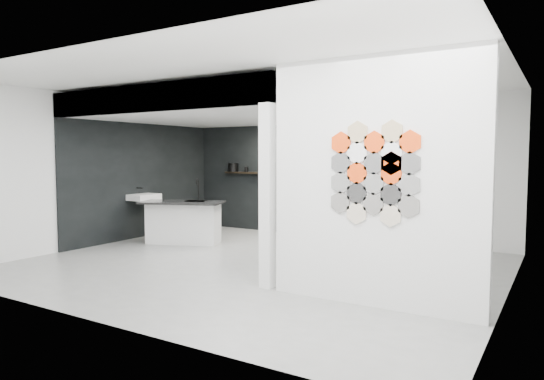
{
  "coord_description": "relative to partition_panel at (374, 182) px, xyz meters",
  "views": [
    {
      "loc": [
        4.05,
        -6.19,
        1.7
      ],
      "look_at": [
        0.1,
        0.3,
        1.15
      ],
      "focal_mm": 32.0,
      "sensor_mm": 36.0,
      "label": 1
    }
  ],
  "objects": [
    {
      "name": "kettle",
      "position": [
        -2.47,
        3.87,
        -0.01
      ],
      "size": [
        0.18,
        0.18,
        0.15
      ],
      "primitive_type": "ellipsoid",
      "rotation": [
        0.0,
        0.0,
        0.03
      ],
      "color": "black",
      "rests_on": "display_shelf"
    },
    {
      "name": "stockpot",
      "position": [
        -4.73,
        3.87,
        0.02
      ],
      "size": [
        0.3,
        0.3,
        0.19
      ],
      "primitive_type": "cylinder",
      "rotation": [
        0.0,
        0.0,
        0.32
      ],
      "color": "black",
      "rests_on": "display_shelf"
    },
    {
      "name": "bulkhead",
      "position": [
        -3.52,
        2.0,
        1.15
      ],
      "size": [
        4.4,
        4.0,
        0.4
      ],
      "primitive_type": "cube",
      "color": "silver",
      "rests_on": "corner_column"
    },
    {
      "name": "glass_bowl",
      "position": [
        -2.08,
        3.87,
        -0.02
      ],
      "size": [
        0.18,
        0.18,
        0.11
      ],
      "primitive_type": "cylinder",
      "rotation": [
        0.0,
        0.0,
        -0.12
      ],
      "color": "gray",
      "rests_on": "display_shelf"
    },
    {
      "name": "kitchen_island",
      "position": [
        -4.44,
        1.82,
        -0.98
      ],
      "size": [
        1.69,
        1.19,
        1.25
      ],
      "rotation": [
        0.0,
        0.0,
        0.36
      ],
      "color": "silver",
      "rests_on": "floor"
    },
    {
      "name": "bottle_dark",
      "position": [
        -3.76,
        3.87,
        -0.01
      ],
      "size": [
        0.07,
        0.07,
        0.15
      ],
      "primitive_type": "cylinder",
      "rotation": [
        0.0,
        0.0,
        -0.28
      ],
      "color": "black",
      "rests_on": "display_shelf"
    },
    {
      "name": "bay_clad_left",
      "position": [
        -5.7,
        2.0,
        -0.22
      ],
      "size": [
        0.04,
        4.0,
        2.35
      ],
      "primitive_type": "cube",
      "color": "black",
      "rests_on": "floor"
    },
    {
      "name": "wall_basin",
      "position": [
        -5.46,
        1.8,
        -0.55
      ],
      "size": [
        0.4,
        0.6,
        0.12
      ],
      "primitive_type": "cube",
      "color": "silver",
      "rests_on": "bay_clad_left"
    },
    {
      "name": "utensil_cup",
      "position": [
        -4.37,
        3.87,
        -0.02
      ],
      "size": [
        0.12,
        0.12,
        0.11
      ],
      "primitive_type": "cylinder",
      "rotation": [
        0.0,
        0.0,
        -0.39
      ],
      "color": "black",
      "rests_on": "display_shelf"
    },
    {
      "name": "glass_vase",
      "position": [
        -2.08,
        3.87,
        -0.02
      ],
      "size": [
        0.11,
        0.11,
        0.13
      ],
      "primitive_type": "cylinder",
      "rotation": [
        0.0,
        0.0,
        0.33
      ],
      "color": "gray",
      "rests_on": "display_shelf"
    },
    {
      "name": "partition_panel",
      "position": [
        0.0,
        0.0,
        0.0
      ],
      "size": [
        2.45,
        0.15,
        2.8
      ],
      "primitive_type": "cube",
      "color": "silver",
      "rests_on": "floor"
    },
    {
      "name": "corner_column",
      "position": [
        -1.41,
        0.0,
        -0.22
      ],
      "size": [
        0.16,
        0.16,
        2.35
      ],
      "primitive_type": "cube",
      "color": "silver",
      "rests_on": "floor"
    },
    {
      "name": "display_shelf",
      "position": [
        -3.43,
        3.87,
        -0.1
      ],
      "size": [
        3.0,
        0.15,
        0.04
      ],
      "primitive_type": "cube",
      "color": "black",
      "rests_on": "bay_clad_back"
    },
    {
      "name": "hex_tile_cluster",
      "position": [
        0.03,
        -0.09,
        0.1
      ],
      "size": [
        1.04,
        0.02,
        1.16
      ],
      "color": "#66635E",
      "rests_on": "partition_panel"
    },
    {
      "name": "bay_clad_back",
      "position": [
        -3.52,
        3.97,
        -0.22
      ],
      "size": [
        4.4,
        0.04,
        2.35
      ],
      "primitive_type": "cube",
      "color": "black",
      "rests_on": "floor"
    },
    {
      "name": "floor",
      "position": [
        -2.23,
        1.0,
        -1.4
      ],
      "size": [
        7.0,
        6.0,
        0.01
      ],
      "primitive_type": "cube",
      "color": "slate"
    },
    {
      "name": "fascia_beam",
      "position": [
        -3.52,
        0.08,
        1.15
      ],
      "size": [
        4.4,
        0.16,
        0.4
      ],
      "primitive_type": "cube",
      "color": "silver",
      "rests_on": "corner_column"
    }
  ]
}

